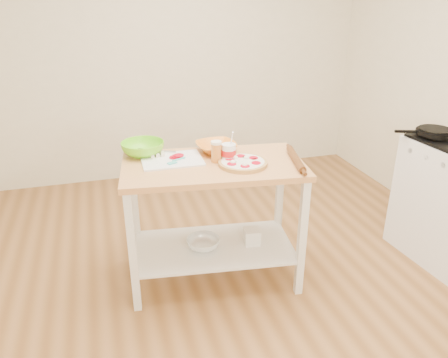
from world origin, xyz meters
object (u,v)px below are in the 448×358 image
object	(u,v)px
knife	(152,151)
shelf_glass_bowl	(203,243)
pizza	(243,163)
rolling_pin	(296,159)
prep_island	(214,197)
orange_bowl	(216,147)
spatula	(176,161)
skillet	(434,132)
shelf_bin	(252,236)
cutting_board	(171,160)
beer_pint	(216,151)
green_bowl	(143,148)
yogurt_tub	(229,152)

from	to	relation	value
knife	shelf_glass_bowl	distance (m)	0.75
pizza	rolling_pin	xyz separation A→B (m)	(0.35, -0.06, 0.01)
prep_island	shelf_glass_bowl	xyz separation A→B (m)	(-0.08, -0.01, -0.35)
orange_bowl	shelf_glass_bowl	distance (m)	0.69
spatula	rolling_pin	xyz separation A→B (m)	(0.76, -0.21, 0.01)
skillet	knife	bearing A→B (deg)	-169.42
skillet	shelf_bin	size ratio (longest dim) A/B	3.72
prep_island	skillet	bearing A→B (deg)	-1.28
knife	orange_bowl	size ratio (longest dim) A/B	0.95
rolling_pin	cutting_board	bearing A→B (deg)	161.46
cutting_board	beer_pint	world-z (taller)	beer_pint
pizza	knife	world-z (taller)	pizza
spatula	rolling_pin	bearing A→B (deg)	-38.50
beer_pint	spatula	bearing A→B (deg)	169.89
rolling_pin	shelf_glass_bowl	bearing A→B (deg)	167.32
green_bowl	yogurt_tub	size ratio (longest dim) A/B	1.42
knife	rolling_pin	world-z (taller)	rolling_pin
knife	shelf_glass_bowl	size ratio (longest dim) A/B	1.10
orange_bowl	shelf_glass_bowl	xyz separation A→B (m)	(-0.16, -0.21, -0.64)
pizza	rolling_pin	bearing A→B (deg)	-9.07
prep_island	shelf_bin	size ratio (longest dim) A/B	11.33
spatula	yogurt_tub	size ratio (longest dim) A/B	0.66
prep_island	yogurt_tub	bearing A→B (deg)	6.01
cutting_board	shelf_glass_bowl	world-z (taller)	cutting_board
skillet	spatula	size ratio (longest dim) A/B	3.03
cutting_board	shelf_bin	bearing A→B (deg)	-15.80
prep_island	rolling_pin	distance (m)	0.61
cutting_board	orange_bowl	xyz separation A→B (m)	(0.33, 0.08, 0.03)
spatula	prep_island	bearing A→B (deg)	-38.38
knife	yogurt_tub	size ratio (longest dim) A/B	1.25
shelf_bin	rolling_pin	bearing A→B (deg)	-22.09
cutting_board	rolling_pin	bearing A→B (deg)	-17.56
orange_bowl	shelf_glass_bowl	world-z (taller)	orange_bowl
orange_bowl	skillet	bearing A→B (deg)	-8.46
rolling_pin	shelf_bin	bearing A→B (deg)	157.91
skillet	cutting_board	size ratio (longest dim) A/B	1.03
rolling_pin	green_bowl	bearing A→B (deg)	155.65
shelf_bin	skillet	bearing A→B (deg)	0.11
spatula	shelf_glass_bowl	size ratio (longest dim) A/B	0.58
cutting_board	rolling_pin	size ratio (longest dim) A/B	1.00
rolling_pin	shelf_bin	world-z (taller)	rolling_pin
spatula	shelf_bin	world-z (taller)	spatula
skillet	cutting_board	bearing A→B (deg)	-164.56
shelf_bin	shelf_glass_bowl	bearing A→B (deg)	174.59
knife	green_bowl	world-z (taller)	green_bowl
rolling_pin	shelf_bin	distance (m)	0.67
pizza	shelf_glass_bowl	xyz separation A→B (m)	(-0.26, 0.08, -0.62)
spatula	orange_bowl	world-z (taller)	orange_bowl
yogurt_tub	green_bowl	bearing A→B (deg)	152.77
skillet	spatula	bearing A→B (deg)	-162.99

